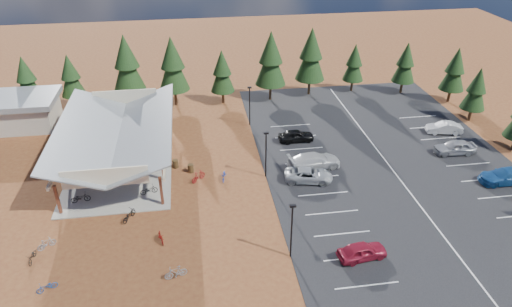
% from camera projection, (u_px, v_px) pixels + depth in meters
% --- Properties ---
extents(ground, '(140.00, 140.00, 0.00)m').
position_uv_depth(ground, '(219.00, 191.00, 44.88)').
color(ground, '#612E19').
rests_on(ground, ground).
extents(asphalt_lot, '(27.00, 44.00, 0.04)m').
position_uv_depth(asphalt_lot, '(386.00, 161.00, 49.81)').
color(asphalt_lot, black).
rests_on(asphalt_lot, ground).
extents(concrete_pad, '(10.60, 18.60, 0.10)m').
position_uv_depth(concrete_pad, '(122.00, 162.00, 49.56)').
color(concrete_pad, gray).
rests_on(concrete_pad, ground).
extents(bike_pavilion, '(11.65, 19.40, 4.97)m').
position_uv_depth(bike_pavilion, '(117.00, 131.00, 47.66)').
color(bike_pavilion, '#552418').
rests_on(bike_pavilion, concrete_pad).
extents(outbuilding, '(11.00, 7.00, 3.90)m').
position_uv_depth(outbuilding, '(12.00, 111.00, 56.16)').
color(outbuilding, '#ADA593').
rests_on(outbuilding, ground).
extents(lamp_post_0, '(0.50, 0.25, 5.14)m').
position_uv_depth(lamp_post_0, '(292.00, 227.00, 35.48)').
color(lamp_post_0, black).
rests_on(lamp_post_0, ground).
extents(lamp_post_1, '(0.50, 0.25, 5.14)m').
position_uv_depth(lamp_post_1, '(266.00, 151.00, 45.74)').
color(lamp_post_1, black).
rests_on(lamp_post_1, ground).
extents(lamp_post_2, '(0.50, 0.25, 5.14)m').
position_uv_depth(lamp_post_2, '(250.00, 103.00, 55.99)').
color(lamp_post_2, black).
rests_on(lamp_post_2, ground).
extents(trash_bin_0, '(0.60, 0.60, 0.90)m').
position_uv_depth(trash_bin_0, '(191.00, 168.00, 47.74)').
color(trash_bin_0, '#3E2B16').
rests_on(trash_bin_0, ground).
extents(trash_bin_1, '(0.60, 0.60, 0.90)m').
position_uv_depth(trash_bin_1, '(176.00, 164.00, 48.51)').
color(trash_bin_1, '#3E2B16').
rests_on(trash_bin_1, ground).
extents(pine_0, '(3.22, 3.22, 7.50)m').
position_uv_depth(pine_0, '(26.00, 78.00, 59.04)').
color(pine_0, '#382314').
rests_on(pine_0, ground).
extents(pine_1, '(3.19, 3.19, 7.44)m').
position_uv_depth(pine_1, '(70.00, 76.00, 59.83)').
color(pine_1, '#382314').
rests_on(pine_1, ground).
extents(pine_2, '(4.21, 4.21, 9.81)m').
position_uv_depth(pine_2, '(127.00, 63.00, 59.71)').
color(pine_2, '#382314').
rests_on(pine_2, ground).
extents(pine_3, '(4.09, 4.09, 9.52)m').
position_uv_depth(pine_3, '(173.00, 64.00, 59.96)').
color(pine_3, '#382314').
rests_on(pine_3, ground).
extents(pine_4, '(3.24, 3.24, 7.55)m').
position_uv_depth(pine_4, '(222.00, 71.00, 61.07)').
color(pine_4, '#382314').
rests_on(pine_4, ground).
extents(pine_5, '(4.17, 4.17, 9.72)m').
position_uv_depth(pine_5, '(271.00, 59.00, 61.45)').
color(pine_5, '#382314').
rests_on(pine_5, ground).
extents(pine_6, '(4.15, 4.15, 9.67)m').
position_uv_depth(pine_6, '(311.00, 54.00, 63.14)').
color(pine_6, '#382314').
rests_on(pine_6, ground).
extents(pine_7, '(3.01, 3.01, 7.02)m').
position_uv_depth(pine_7, '(354.00, 63.00, 65.12)').
color(pine_7, '#382314').
rests_on(pine_7, ground).
extents(pine_8, '(3.21, 3.21, 7.48)m').
position_uv_depth(pine_8, '(405.00, 63.00, 64.26)').
color(pine_8, '#382314').
rests_on(pine_8, ground).
extents(pine_12, '(3.03, 3.03, 7.07)m').
position_uv_depth(pine_12, '(477.00, 89.00, 56.50)').
color(pine_12, '#382314').
rests_on(pine_12, ground).
extents(pine_13, '(3.32, 3.32, 7.74)m').
position_uv_depth(pine_13, '(455.00, 69.00, 61.43)').
color(pine_13, '#382314').
rests_on(pine_13, ground).
extents(bike_0, '(1.86, 0.88, 0.94)m').
position_uv_depth(bike_0, '(81.00, 198.00, 42.97)').
color(bike_0, black).
rests_on(bike_0, concrete_pad).
extents(bike_1, '(1.73, 0.59, 1.02)m').
position_uv_depth(bike_1, '(105.00, 177.00, 46.07)').
color(bike_1, gray).
rests_on(bike_1, concrete_pad).
extents(bike_2, '(1.67, 0.80, 0.84)m').
position_uv_depth(bike_2, '(91.00, 148.00, 51.40)').
color(bike_2, '#101A99').
rests_on(bike_2, concrete_pad).
extents(bike_3, '(1.78, 0.82, 1.03)m').
position_uv_depth(bike_3, '(100.00, 136.00, 53.63)').
color(bike_3, maroon).
rests_on(bike_3, concrete_pad).
extents(bike_4, '(1.79, 1.02, 0.89)m').
position_uv_depth(bike_4, '(149.00, 190.00, 44.15)').
color(bike_4, black).
rests_on(bike_4, concrete_pad).
extents(bike_5, '(1.54, 0.51, 0.91)m').
position_uv_depth(bike_5, '(134.00, 171.00, 47.09)').
color(bike_5, gray).
rests_on(bike_5, concrete_pad).
extents(bike_6, '(1.88, 0.81, 0.96)m').
position_uv_depth(bike_6, '(145.00, 152.00, 50.36)').
color(bike_6, '#0F4295').
rests_on(bike_6, concrete_pad).
extents(bike_7, '(1.51, 0.60, 0.88)m').
position_uv_depth(bike_7, '(134.00, 128.00, 55.45)').
color(bike_7, maroon).
rests_on(bike_7, concrete_pad).
extents(bike_8, '(0.66, 1.64, 0.84)m').
position_uv_depth(bike_8, '(32.00, 257.00, 36.31)').
color(bike_8, black).
rests_on(bike_8, ground).
extents(bike_9, '(1.53, 1.28, 0.94)m').
position_uv_depth(bike_9, '(46.00, 244.00, 37.57)').
color(bike_9, gray).
rests_on(bike_9, ground).
extents(bike_10, '(1.61, 1.15, 0.81)m').
position_uv_depth(bike_10, '(47.00, 287.00, 33.59)').
color(bike_10, '#0F4597').
rests_on(bike_10, ground).
extents(bike_11, '(0.87, 1.64, 0.95)m').
position_uv_depth(bike_11, '(161.00, 237.00, 38.26)').
color(bike_11, maroon).
rests_on(bike_11, ground).
extents(bike_12, '(1.45, 1.90, 0.96)m').
position_uv_depth(bike_12, '(129.00, 215.00, 40.83)').
color(bike_12, black).
rests_on(bike_12, ground).
extents(bike_13, '(1.85, 0.91, 1.07)m').
position_uv_depth(bike_13, '(176.00, 272.00, 34.67)').
color(bike_13, gray).
rests_on(bike_13, ground).
extents(bike_14, '(0.94, 1.89, 0.95)m').
position_uv_depth(bike_14, '(224.00, 175.00, 46.49)').
color(bike_14, navy).
rests_on(bike_14, ground).
extents(bike_15, '(1.70, 1.67, 1.12)m').
position_uv_depth(bike_15, '(198.00, 176.00, 46.23)').
color(bike_15, maroon).
rests_on(bike_15, ground).
extents(car_0, '(4.22, 2.15, 1.38)m').
position_uv_depth(car_0, '(362.00, 251.00, 36.43)').
color(car_0, maroon).
rests_on(car_0, asphalt_lot).
extents(car_2, '(5.24, 3.21, 1.36)m').
position_uv_depth(car_2, '(309.00, 175.00, 46.13)').
color(car_2, '#9EA1A5').
rests_on(car_2, asphalt_lot).
extents(car_3, '(5.94, 3.03, 1.65)m').
position_uv_depth(car_3, '(314.00, 161.00, 48.22)').
color(car_3, '#B6B6B6').
rests_on(car_3, asphalt_lot).
extents(car_4, '(4.20, 1.79, 1.42)m').
position_uv_depth(car_4, '(296.00, 136.00, 53.39)').
color(car_4, black).
rests_on(car_4, asphalt_lot).
extents(car_7, '(5.32, 2.35, 1.52)m').
position_uv_depth(car_7, '(506.00, 176.00, 45.81)').
color(car_7, '#1D5090').
rests_on(car_7, asphalt_lot).
extents(car_8, '(4.68, 2.07, 1.57)m').
position_uv_depth(car_8, '(455.00, 147.00, 50.86)').
color(car_8, gray).
rests_on(car_8, asphalt_lot).
extents(car_9, '(4.41, 2.25, 1.39)m').
position_uv_depth(car_9, '(444.00, 128.00, 55.16)').
color(car_9, '#BEBEBE').
rests_on(car_9, asphalt_lot).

